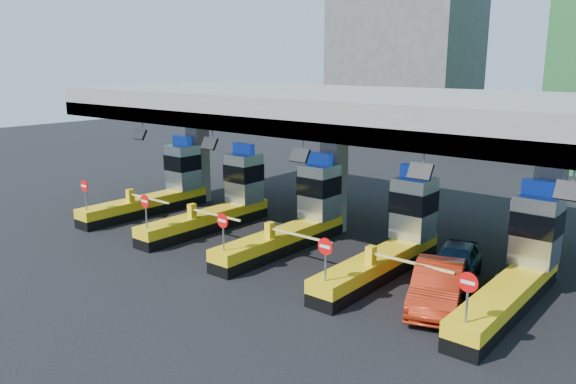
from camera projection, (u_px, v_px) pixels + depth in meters
The scene contains 10 objects.
ground at pixel (296, 246), 26.12m from camera, with size 120.00×120.00×0.00m, color black.
toll_canopy at pixel (333, 110), 26.89m from camera, with size 28.00×12.09×7.00m.
toll_lane_far_left at pixel (163, 186), 32.21m from camera, with size 4.43×8.00×4.16m.
toll_lane_left at pixel (224, 199), 29.11m from camera, with size 4.43×8.00×4.16m.
toll_lane_center at pixel (299, 216), 26.01m from camera, with size 4.43×8.00×4.16m.
toll_lane_right at pixel (395, 237), 22.91m from camera, with size 4.43×8.00×4.16m.
toll_lane_far_right at pixel (521, 264), 19.81m from camera, with size 4.43×8.00×4.16m.
bg_building_concrete at pixel (405, 56), 59.82m from camera, with size 14.00×10.00×18.00m, color #4C4C49.
van at pixel (455, 263), 21.85m from camera, with size 1.71×4.25×1.45m, color black.
red_car at pixel (437, 285), 19.54m from camera, with size 1.61×4.62×1.52m, color #A0210C.
Camera 1 is at (15.55, -19.42, 8.36)m, focal length 35.00 mm.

